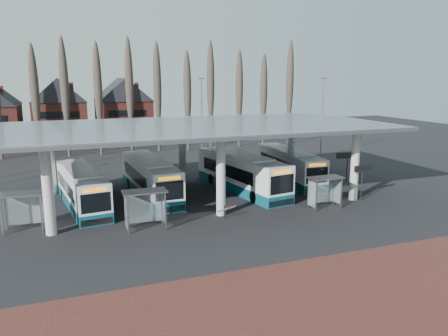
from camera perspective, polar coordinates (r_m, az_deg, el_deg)
name	(u,v)px	position (r m, az deg, el deg)	size (l,w,h in m)	color
ground	(233,225)	(31.10, 1.19, -7.45)	(140.00, 140.00, 0.00)	black
brick_strip	(330,307)	(21.36, 13.73, -17.20)	(70.00, 10.00, 0.03)	#5D2A25
station_canopy	(199,132)	(37.19, -3.34, 4.72)	(32.00, 16.00, 6.34)	#BABAB6
poplar_row	(144,88)	(61.26, -10.43, 10.23)	(45.10, 1.10, 14.50)	#473D33
townhouse_row	(25,107)	(71.57, -24.57, 7.29)	(36.80, 10.30, 12.25)	maroon
lamp_post_b	(202,116)	(56.09, -2.92, 6.76)	(0.80, 0.16, 10.17)	slate
lamp_post_c	(322,117)	(56.67, 12.69, 6.54)	(0.80, 0.16, 10.17)	slate
bus_0	(82,189)	(36.99, -18.11, -2.56)	(3.75, 11.28, 3.08)	silver
bus_1	(150,178)	(38.92, -9.65, -1.31)	(3.23, 11.88, 3.26)	silver
bus_2	(241,173)	(40.02, 2.22, -0.69)	(4.56, 12.51, 3.40)	silver
bus_3	(289,166)	(44.40, 8.44, 0.28)	(3.02, 11.45, 3.15)	silver
shelter_0	(23,203)	(32.44, -24.83, -4.18)	(2.98, 1.70, 2.65)	gray
shelter_1	(145,201)	(30.28, -10.33, -4.23)	(2.97, 1.52, 2.74)	gray
shelter_2	(324,185)	(35.49, 12.97, -2.20)	(2.76, 1.42, 2.54)	gray
info_sign_0	(363,171)	(38.30, 17.67, -0.34)	(2.03, 0.56, 3.06)	black
info_sign_1	(348,158)	(42.64, 15.84, 1.25)	(2.21, 0.56, 3.31)	black
barrier	(226,210)	(32.03, 0.28, -5.45)	(1.78, 0.95, 0.97)	black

